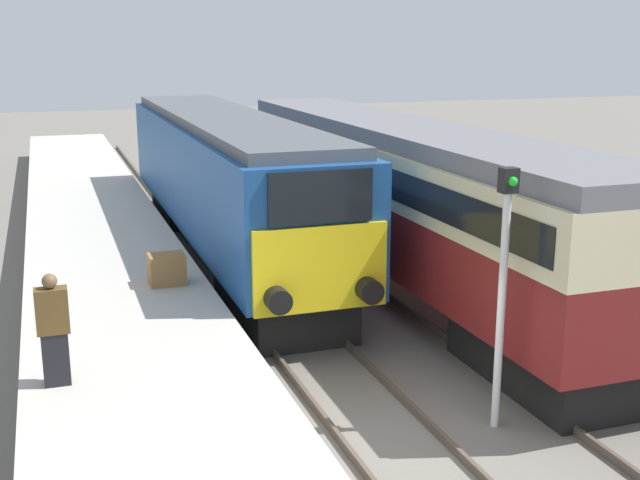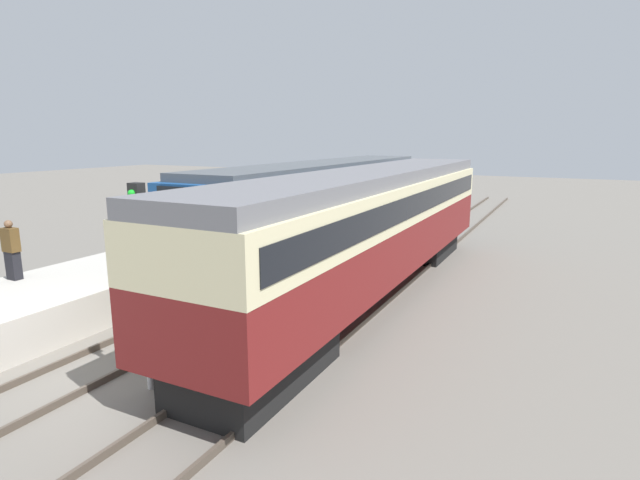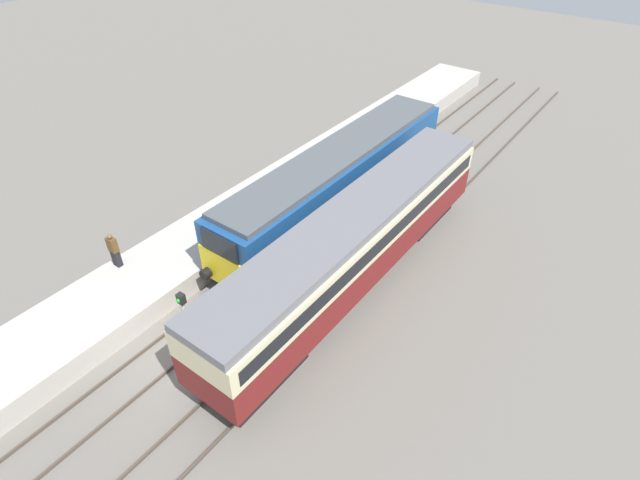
# 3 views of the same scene
# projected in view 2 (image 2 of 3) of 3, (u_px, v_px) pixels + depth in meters

# --- Properties ---
(ground_plane) EXTENTS (120.00, 120.00, 0.00)m
(ground_plane) POSITION_uv_depth(u_px,v_px,m) (85.00, 373.00, 10.25)
(ground_plane) COLOR slate
(platform_left) EXTENTS (3.50, 50.00, 1.01)m
(platform_left) POSITION_uv_depth(u_px,v_px,m) (209.00, 253.00, 18.60)
(platform_left) COLOR #B7B2A8
(platform_left) RESTS_ON ground_plane
(rails_near_track) EXTENTS (1.51, 60.00, 0.14)m
(rails_near_track) POSITION_uv_depth(u_px,v_px,m) (232.00, 300.00, 14.60)
(rails_near_track) COLOR #4C4238
(rails_near_track) RESTS_ON ground_plane
(rails_far_track) EXTENTS (1.50, 60.00, 0.14)m
(rails_far_track) POSITION_uv_depth(u_px,v_px,m) (337.00, 319.00, 13.10)
(rails_far_track) COLOR #4C4238
(rails_far_track) RESTS_ON ground_plane
(locomotive) EXTENTS (2.70, 15.95, 3.82)m
(locomotive) POSITION_uv_depth(u_px,v_px,m) (324.00, 205.00, 19.49)
(locomotive) COLOR black
(locomotive) RESTS_ON ground_plane
(passenger_carriage) EXTENTS (2.75, 16.61, 3.83)m
(passenger_carriage) POSITION_uv_depth(u_px,v_px,m) (372.00, 221.00, 14.74)
(passenger_carriage) COLOR black
(passenger_carriage) RESTS_ON ground_plane
(person_on_platform) EXTENTS (0.44, 0.26, 1.61)m
(person_on_platform) POSITION_uv_depth(u_px,v_px,m) (12.00, 250.00, 13.22)
(person_on_platform) COLOR black
(person_on_platform) RESTS_ON platform_left
(signal_post) EXTENTS (0.24, 0.28, 3.96)m
(signal_post) POSITION_uv_depth(u_px,v_px,m) (142.00, 271.00, 9.14)
(signal_post) COLOR silver
(signal_post) RESTS_ON ground_plane
(luggage_crate) EXTENTS (0.70, 0.56, 0.60)m
(luggage_crate) POSITION_uv_depth(u_px,v_px,m) (186.00, 246.00, 16.08)
(luggage_crate) COLOR olive
(luggage_crate) RESTS_ON platform_left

